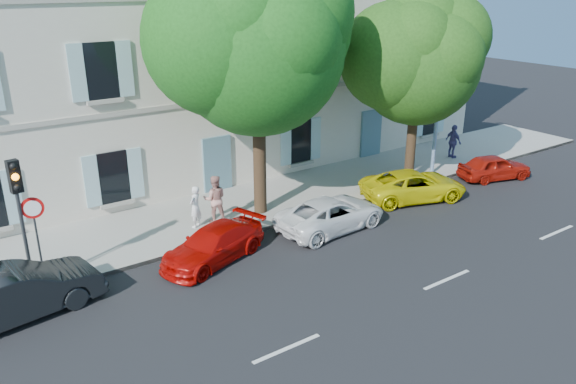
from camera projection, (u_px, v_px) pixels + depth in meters
ground at (360, 234)px, 20.31m from camera, size 90.00×90.00×0.00m
sidewalk at (289, 196)px, 23.69m from camera, size 36.00×4.50×0.15m
kerb at (321, 212)px, 22.03m from camera, size 36.00×0.16×0.16m
building at (218, 40)px, 25.98m from camera, size 28.00×7.00×12.00m
car_dark_sedan at (17, 293)px, 15.12m from camera, size 4.64×2.17×1.47m
car_red_coupe at (213, 245)px, 18.23m from camera, size 4.22×2.74×1.14m
car_white_coupe at (331, 214)px, 20.54m from camera, size 4.41×2.22×1.20m
car_yellow_supercar at (414, 185)px, 23.32m from camera, size 4.82×3.31×1.23m
car_red_hatchback at (494, 167)px, 25.70m from camera, size 3.64×2.28×1.15m
tree_left at (257, 49)px, 19.71m from camera, size 6.22×6.22×9.65m
tree_right at (418, 63)px, 23.50m from camera, size 5.26×5.26×8.11m
traffic_light at (18, 197)px, 15.49m from camera, size 0.34×0.45×3.95m
road_sign at (35, 222)px, 16.04m from camera, size 0.63×0.19×2.76m
street_lamp at (444, 71)px, 24.40m from camera, size 0.32×1.79×8.37m
pedestrian_a at (195, 207)px, 20.31m from camera, size 0.68×0.62×1.56m
pedestrian_b at (215, 199)px, 20.69m from camera, size 1.09×0.99×1.81m
pedestrian_c at (453, 141)px, 28.20m from camera, size 0.51×1.03×1.69m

